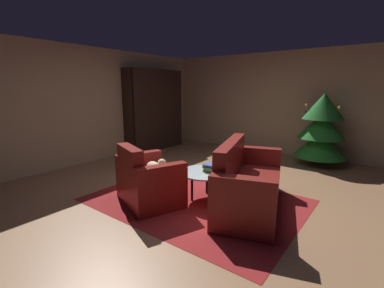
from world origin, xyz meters
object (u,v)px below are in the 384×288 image
at_px(couch_red, 247,185).
at_px(decorated_tree, 322,128).
at_px(armchair_red, 148,182).
at_px(bookshelf_unit, 158,110).
at_px(bottle_on_table, 215,162).
at_px(coffee_table, 205,174).
at_px(book_stack_on_table, 210,168).

xyz_separation_m(couch_red, decorated_tree, (0.31, 2.88, 0.48)).
bearing_deg(decorated_tree, armchair_red, -112.87).
bearing_deg(bookshelf_unit, couch_red, -28.94).
bearing_deg(bottle_on_table, armchair_red, -128.02).
height_order(coffee_table, decorated_tree, decorated_tree).
xyz_separation_m(coffee_table, bottle_on_table, (0.05, 0.20, 0.14)).
relative_size(bookshelf_unit, couch_red, 1.12).
bearing_deg(decorated_tree, book_stack_on_table, -106.51).
xyz_separation_m(coffee_table, book_stack_on_table, (0.06, 0.05, 0.09)).
height_order(armchair_red, decorated_tree, decorated_tree).
xyz_separation_m(couch_red, coffee_table, (-0.63, -0.11, 0.07)).
xyz_separation_m(bookshelf_unit, bottle_on_table, (3.03, -1.91, -0.51)).
bearing_deg(book_stack_on_table, armchair_red, -134.73).
bearing_deg(armchair_red, coffee_table, 46.05).
xyz_separation_m(book_stack_on_table, bottle_on_table, (-0.02, 0.15, 0.04)).
xyz_separation_m(bookshelf_unit, book_stack_on_table, (3.04, -2.06, -0.56)).
distance_m(armchair_red, decorated_tree, 3.94).
bearing_deg(couch_red, coffee_table, -169.61).
bearing_deg(decorated_tree, couch_red, -96.16).
distance_m(bookshelf_unit, coffee_table, 3.71).
distance_m(book_stack_on_table, decorated_tree, 3.09).
distance_m(couch_red, bottle_on_table, 0.62).
bearing_deg(couch_red, book_stack_on_table, -173.17).
height_order(couch_red, coffee_table, couch_red).
relative_size(bookshelf_unit, bottle_on_table, 8.16).
relative_size(bottle_on_table, decorated_tree, 0.17).
height_order(couch_red, bottle_on_table, couch_red).
relative_size(coffee_table, bottle_on_table, 2.91).
bearing_deg(couch_red, decorated_tree, 83.84).
distance_m(armchair_red, book_stack_on_table, 0.93).
relative_size(couch_red, book_stack_on_table, 8.13).
relative_size(couch_red, coffee_table, 2.50).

